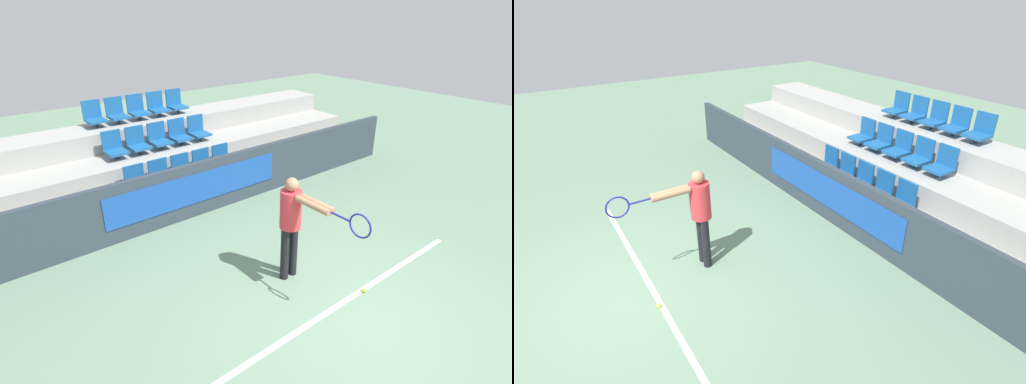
# 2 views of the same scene
# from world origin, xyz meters

# --- Properties ---
(ground_plane) EXTENTS (30.00, 30.00, 0.00)m
(ground_plane) POSITION_xyz_m (0.00, 0.00, 0.00)
(ground_plane) COLOR slate
(court_baseline) EXTENTS (5.50, 0.08, 0.01)m
(court_baseline) POSITION_xyz_m (0.00, 0.23, 0.00)
(court_baseline) COLOR white
(court_baseline) RESTS_ON ground
(barrier_wall) EXTENTS (11.05, 0.14, 1.10)m
(barrier_wall) POSITION_xyz_m (-0.00, 3.79, 0.55)
(barrier_wall) COLOR #2D3842
(barrier_wall) RESTS_ON ground
(bleacher_tier_front) EXTENTS (10.65, 1.01, 0.45)m
(bleacher_tier_front) POSITION_xyz_m (0.00, 4.38, 0.23)
(bleacher_tier_front) COLOR #9E9E99
(bleacher_tier_front) RESTS_ON ground
(bleacher_tier_middle) EXTENTS (10.65, 1.01, 0.91)m
(bleacher_tier_middle) POSITION_xyz_m (0.00, 5.39, 0.45)
(bleacher_tier_middle) COLOR #9E9E99
(bleacher_tier_middle) RESTS_ON ground
(bleacher_tier_back) EXTENTS (10.65, 1.01, 1.36)m
(bleacher_tier_back) POSITION_xyz_m (0.00, 6.40, 0.68)
(bleacher_tier_back) COLOR #9E9E99
(bleacher_tier_back) RESTS_ON ground
(stadium_chair_0) EXTENTS (0.40, 0.44, 0.57)m
(stadium_chair_0) POSITION_xyz_m (-1.01, 4.51, 0.69)
(stadium_chair_0) COLOR #333333
(stadium_chair_0) RESTS_ON bleacher_tier_front
(stadium_chair_1) EXTENTS (0.40, 0.44, 0.57)m
(stadium_chair_1) POSITION_xyz_m (-0.50, 4.51, 0.69)
(stadium_chair_1) COLOR #333333
(stadium_chair_1) RESTS_ON bleacher_tier_front
(stadium_chair_2) EXTENTS (0.40, 0.44, 0.57)m
(stadium_chair_2) POSITION_xyz_m (0.00, 4.51, 0.69)
(stadium_chair_2) COLOR #333333
(stadium_chair_2) RESTS_ON bleacher_tier_front
(stadium_chair_3) EXTENTS (0.40, 0.44, 0.57)m
(stadium_chair_3) POSITION_xyz_m (0.50, 4.51, 0.69)
(stadium_chair_3) COLOR #333333
(stadium_chair_3) RESTS_ON bleacher_tier_front
(stadium_chair_4) EXTENTS (0.40, 0.44, 0.57)m
(stadium_chair_4) POSITION_xyz_m (1.01, 4.51, 0.69)
(stadium_chair_4) COLOR #333333
(stadium_chair_4) RESTS_ON bleacher_tier_front
(stadium_chair_5) EXTENTS (0.40, 0.44, 0.57)m
(stadium_chair_5) POSITION_xyz_m (-1.01, 5.52, 1.15)
(stadium_chair_5) COLOR #333333
(stadium_chair_5) RESTS_ON bleacher_tier_middle
(stadium_chair_6) EXTENTS (0.40, 0.44, 0.57)m
(stadium_chair_6) POSITION_xyz_m (-0.50, 5.52, 1.15)
(stadium_chair_6) COLOR #333333
(stadium_chair_6) RESTS_ON bleacher_tier_middle
(stadium_chair_7) EXTENTS (0.40, 0.44, 0.57)m
(stadium_chair_7) POSITION_xyz_m (0.00, 5.52, 1.15)
(stadium_chair_7) COLOR #333333
(stadium_chair_7) RESTS_ON bleacher_tier_middle
(stadium_chair_8) EXTENTS (0.40, 0.44, 0.57)m
(stadium_chair_8) POSITION_xyz_m (0.50, 5.52, 1.15)
(stadium_chair_8) COLOR #333333
(stadium_chair_8) RESTS_ON bleacher_tier_middle
(stadium_chair_9) EXTENTS (0.40, 0.44, 0.57)m
(stadium_chair_9) POSITION_xyz_m (1.01, 5.52, 1.15)
(stadium_chair_9) COLOR #333333
(stadium_chair_9) RESTS_ON bleacher_tier_middle
(stadium_chair_10) EXTENTS (0.40, 0.44, 0.57)m
(stadium_chair_10) POSITION_xyz_m (-1.01, 6.53, 1.60)
(stadium_chair_10) COLOR #333333
(stadium_chair_10) RESTS_ON bleacher_tier_back
(stadium_chair_11) EXTENTS (0.40, 0.44, 0.57)m
(stadium_chair_11) POSITION_xyz_m (-0.50, 6.53, 1.60)
(stadium_chair_11) COLOR #333333
(stadium_chair_11) RESTS_ON bleacher_tier_back
(stadium_chair_12) EXTENTS (0.40, 0.44, 0.57)m
(stadium_chair_12) POSITION_xyz_m (0.00, 6.53, 1.60)
(stadium_chair_12) COLOR #333333
(stadium_chair_12) RESTS_ON bleacher_tier_back
(stadium_chair_13) EXTENTS (0.40, 0.44, 0.57)m
(stadium_chair_13) POSITION_xyz_m (0.50, 6.53, 1.60)
(stadium_chair_13) COLOR #333333
(stadium_chair_13) RESTS_ON bleacher_tier_back
(stadium_chair_14) EXTENTS (0.40, 0.44, 0.57)m
(stadium_chair_14) POSITION_xyz_m (1.01, 6.53, 1.60)
(stadium_chair_14) COLOR #333333
(stadium_chair_14) RESTS_ON bleacher_tier_back
(tennis_player) EXTENTS (0.32, 1.50, 1.65)m
(tennis_player) POSITION_xyz_m (-0.07, 1.12, 1.02)
(tennis_player) COLOR black
(tennis_player) RESTS_ON ground
(tennis_ball) EXTENTS (0.07, 0.07, 0.07)m
(tennis_ball) POSITION_xyz_m (0.52, 0.19, 0.03)
(tennis_ball) COLOR #CCDB33
(tennis_ball) RESTS_ON ground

